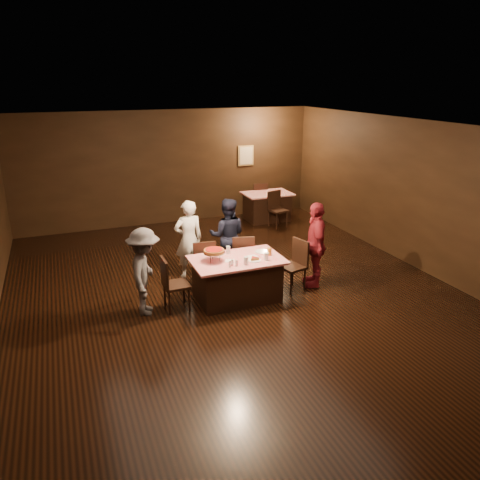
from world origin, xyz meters
The scene contains 23 objects.
room centered at (0.00, 0.01, 2.14)m, with size 10.00×10.04×3.02m.
main_table centered at (-0.02, -0.10, 0.39)m, with size 1.60×1.00×0.77m, color red.
back_table centered at (2.53, 4.20, 0.39)m, with size 1.30×0.90×0.77m, color #A40A0E.
chair_far_left centered at (-0.42, 0.65, 0.47)m, with size 0.42×0.42×0.95m, color black.
chair_far_right centered at (0.38, 0.65, 0.47)m, with size 0.42×0.42×0.95m, color black.
chair_end_left centered at (-1.12, -0.10, 0.47)m, with size 0.42×0.42×0.95m, color black.
chair_end_right centered at (1.08, -0.10, 0.47)m, with size 0.42×0.42×0.95m, color black.
chair_back_near centered at (2.53, 3.50, 0.47)m, with size 0.42×0.42×0.95m, color black.
chair_back_far centered at (2.53, 4.80, 0.47)m, with size 0.42×0.42×0.95m, color black.
diner_white_jacket centered at (-0.54, 1.17, 0.79)m, with size 0.57×0.38×1.57m, color white.
diner_navy_hoodie centered at (0.26, 1.16, 0.77)m, with size 0.75×0.58×1.53m, color black.
diner_grey_knit centered at (-1.62, -0.04, 0.75)m, with size 0.96×0.55×1.49m, color #525156.
diner_red_shirt centered at (1.57, -0.06, 0.81)m, with size 0.95×0.40×1.63m, color maroon.
pizza_stand centered at (-0.42, -0.05, 0.95)m, with size 0.38×0.38×0.22m.
plate_with_slice centered at (0.23, -0.28, 0.80)m, with size 0.25×0.25×0.06m.
plate_empty centered at (0.53, 0.05, 0.78)m, with size 0.25×0.25×0.01m, color white.
glass_front_left centered at (0.03, -0.40, 0.84)m, with size 0.08×0.08×0.14m, color silver.
glass_front_right centered at (0.43, -0.35, 0.84)m, with size 0.08×0.08×0.14m, color silver.
glass_amber centered at (0.58, -0.15, 0.84)m, with size 0.08×0.08×0.14m, color #BF7F26.
glass_back centered at (-0.07, 0.20, 0.84)m, with size 0.08×0.08×0.14m, color silver.
condiments centered at (-0.20, -0.39, 0.82)m, with size 0.17×0.10×0.09m.
napkin_center centered at (0.28, -0.10, 0.77)m, with size 0.16×0.16×0.01m, color white.
napkin_left centered at (-0.17, -0.15, 0.77)m, with size 0.16×0.16×0.01m, color white.
Camera 1 is at (-2.75, -7.21, 3.77)m, focal length 35.00 mm.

